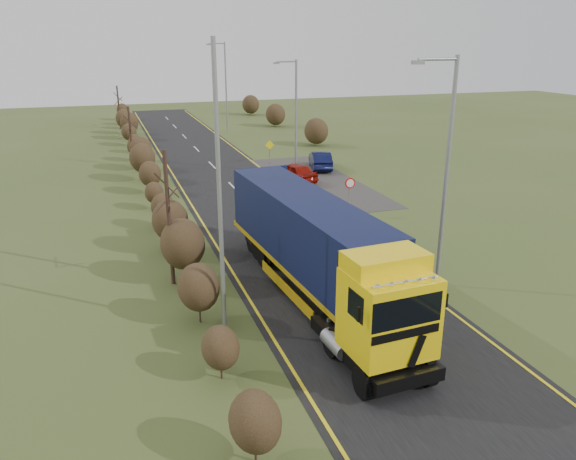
# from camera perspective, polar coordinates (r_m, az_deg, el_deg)

# --- Properties ---
(ground) EXTENTS (160.00, 160.00, 0.00)m
(ground) POSITION_cam_1_polar(r_m,az_deg,el_deg) (23.83, 5.56, -7.13)
(ground) COLOR #3E4F21
(ground) RESTS_ON ground
(road) EXTENTS (8.00, 120.00, 0.02)m
(road) POSITION_cam_1_polar(r_m,az_deg,el_deg) (32.52, -1.56, 0.20)
(road) COLOR black
(road) RESTS_ON ground
(layby) EXTENTS (6.00, 18.00, 0.02)m
(layby) POSITION_cam_1_polar(r_m,az_deg,el_deg) (43.65, 2.78, 5.05)
(layby) COLOR #302E2B
(layby) RESTS_ON ground
(lane_markings) EXTENTS (7.52, 116.00, 0.01)m
(lane_markings) POSITION_cam_1_polar(r_m,az_deg,el_deg) (32.24, -1.40, 0.07)
(lane_markings) COLOR yellow
(lane_markings) RESTS_ON road
(hedgerow) EXTENTS (2.24, 102.04, 6.05)m
(hedgerow) POSITION_cam_1_polar(r_m,az_deg,el_deg) (28.91, -11.78, 0.75)
(hedgerow) COLOR black
(hedgerow) RESTS_ON ground
(lorry) EXTENTS (3.38, 15.34, 4.24)m
(lorry) POSITION_cam_1_polar(r_m,az_deg,el_deg) (22.95, 2.85, -1.58)
(lorry) COLOR black
(lorry) RESTS_ON ground
(car_red_hatchback) EXTENTS (3.00, 4.68, 1.48)m
(car_red_hatchback) POSITION_cam_1_polar(r_m,az_deg,el_deg) (43.07, 0.59, 5.88)
(car_red_hatchback) COLOR maroon
(car_red_hatchback) RESTS_ON ground
(car_blue_sedan) EXTENTS (2.62, 4.71, 1.47)m
(car_blue_sedan) POSITION_cam_1_polar(r_m,az_deg,el_deg) (47.54, 3.30, 7.08)
(car_blue_sedan) COLOR black
(car_blue_sedan) RESTS_ON ground
(streetlight_near) EXTENTS (2.08, 0.20, 9.82)m
(streetlight_near) POSITION_cam_1_polar(r_m,az_deg,el_deg) (24.31, 15.63, 6.36)
(streetlight_near) COLOR gray
(streetlight_near) RESTS_ON ground
(streetlight_mid) EXTENTS (1.90, 0.18, 8.93)m
(streetlight_mid) POSITION_cam_1_polar(r_m,az_deg,el_deg) (44.87, 0.68, 11.81)
(streetlight_mid) COLOR gray
(streetlight_mid) RESTS_ON ground
(streetlight_far) EXTENTS (2.14, 0.20, 10.10)m
(streetlight_far) POSITION_cam_1_polar(r_m,az_deg,el_deg) (66.32, -6.45, 14.57)
(streetlight_far) COLOR gray
(streetlight_far) RESTS_ON ground
(left_pole) EXTENTS (0.16, 0.16, 10.50)m
(left_pole) POSITION_cam_1_polar(r_m,az_deg,el_deg) (19.54, -6.98, 3.41)
(left_pole) COLOR gray
(left_pole) RESTS_ON ground
(speed_sign) EXTENTS (0.66, 0.10, 2.40)m
(speed_sign) POSITION_cam_1_polar(r_m,az_deg,el_deg) (34.62, 6.30, 4.14)
(speed_sign) COLOR gray
(speed_sign) RESTS_ON ground
(warning_board) EXTENTS (0.78, 0.11, 2.04)m
(warning_board) POSITION_cam_1_polar(r_m,az_deg,el_deg) (49.49, -1.88, 8.18)
(warning_board) COLOR gray
(warning_board) RESTS_ON ground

